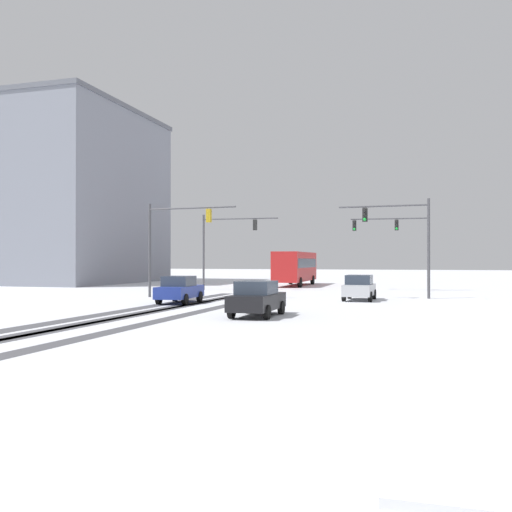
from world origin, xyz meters
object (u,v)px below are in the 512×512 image
object	(u,v)px
office_building_far_left_block	(42,198)
traffic_signal_far_right	(400,235)
traffic_signal_near_right	(403,232)
car_blue_second	(180,289)
traffic_signal_near_left	(173,233)
bus_oncoming	(295,266)
traffic_signal_far_left	(224,238)
car_silver_lead	(359,288)
car_black_third	(257,298)

from	to	relation	value
office_building_far_left_block	traffic_signal_far_right	bearing A→B (deg)	-9.62
traffic_signal_near_right	car_blue_second	size ratio (longest dim) A/B	1.55
traffic_signal_near_left	traffic_signal_far_right	bearing A→B (deg)	43.83
traffic_signal_near_right	office_building_far_left_block	world-z (taller)	office_building_far_left_block
bus_oncoming	traffic_signal_far_right	bearing A→B (deg)	-32.22
traffic_signal_far_left	bus_oncoming	distance (m)	11.43
traffic_signal_far_right	bus_oncoming	bearing A→B (deg)	147.78
car_blue_second	bus_oncoming	distance (m)	25.15
traffic_signal_far_right	bus_oncoming	distance (m)	12.83
traffic_signal_near_right	car_silver_lead	world-z (taller)	traffic_signal_near_right
traffic_signal_far_right	car_black_third	distance (m)	25.68
traffic_signal_near_right	car_black_third	size ratio (longest dim) A/B	1.59
car_blue_second	car_black_third	bearing A→B (deg)	-43.62
traffic_signal_far_right	traffic_signal_near_right	bearing A→B (deg)	-86.75
traffic_signal_far_right	bus_oncoming	world-z (taller)	traffic_signal_far_right
car_silver_lead	car_blue_second	xyz separation A→B (m)	(-10.04, -5.49, 0.00)
traffic_signal_near_right	office_building_far_left_block	distance (m)	46.09
traffic_signal_near_left	office_building_far_left_block	xyz separation A→B (m)	(-26.53, 20.92, 5.41)
traffic_signal_far_left	office_building_far_left_block	bearing A→B (deg)	158.01
car_black_third	traffic_signal_near_right	bearing A→B (deg)	65.46
car_black_third	car_silver_lead	bearing A→B (deg)	74.62
traffic_signal_near_left	traffic_signal_far_left	size ratio (longest dim) A/B	0.98
car_silver_lead	office_building_far_left_block	xyz separation A→B (m)	(-39.07, 19.87, 9.05)
traffic_signal_near_right	car_blue_second	world-z (taller)	traffic_signal_near_right
traffic_signal_near_right	car_black_third	world-z (taller)	traffic_signal_near_right
traffic_signal_near_left	car_black_third	xyz separation A→B (m)	(9.26, -10.88, -3.64)
traffic_signal_near_right	car_black_third	distance (m)	14.78
traffic_signal_near_right	bus_oncoming	xyz separation A→B (m)	(-11.28, 18.49, -2.42)
car_silver_lead	car_black_third	size ratio (longest dim) A/B	1.00
bus_oncoming	office_building_far_left_block	size ratio (longest dim) A/B	0.47
traffic_signal_near_right	traffic_signal_far_left	xyz separation A→B (m)	(-15.18, 8.03, 0.05)
car_silver_lead	car_blue_second	size ratio (longest dim) A/B	0.98
bus_oncoming	car_silver_lead	bearing A→B (deg)	-66.28
traffic_signal_near_right	car_blue_second	distance (m)	14.77
traffic_signal_near_left	car_black_third	bearing A→B (deg)	-49.60
traffic_signal_far_right	car_silver_lead	xyz separation A→B (m)	(-2.00, -12.91, -3.85)
traffic_signal_far_right	car_black_third	xyz separation A→B (m)	(-5.28, -24.84, -3.85)
car_silver_lead	car_blue_second	world-z (taller)	same
traffic_signal_far_left	traffic_signal_near_left	bearing A→B (deg)	-90.19
traffic_signal_far_left	bus_oncoming	world-z (taller)	traffic_signal_far_left
traffic_signal_far_left	traffic_signal_far_right	world-z (taller)	same
traffic_signal_far_left	office_building_far_left_block	xyz separation A→B (m)	(-26.57, 10.73, 5.40)
car_blue_second	office_building_far_left_block	world-z (taller)	office_building_far_left_block
car_blue_second	office_building_far_left_block	distance (m)	39.60
traffic_signal_far_left	bus_oncoming	size ratio (longest dim) A/B	0.60
traffic_signal_far_right	car_silver_lead	distance (m)	13.62
car_black_third	office_building_far_left_block	xyz separation A→B (m)	(-35.79, 31.80, 9.05)
car_blue_second	office_building_far_left_block	size ratio (longest dim) A/B	0.18
car_blue_second	bus_oncoming	xyz separation A→B (m)	(1.42, 25.09, 1.18)
traffic_signal_near_left	car_silver_lead	bearing A→B (deg)	4.77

